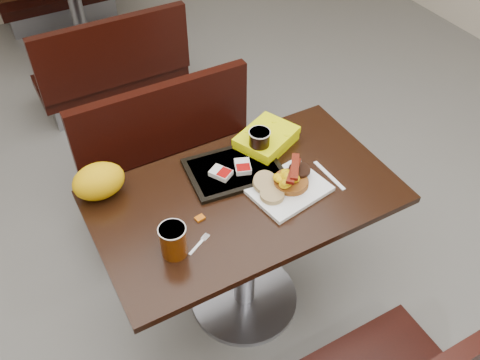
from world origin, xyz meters
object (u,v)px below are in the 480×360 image
bench_near_n (180,163)px  coffee_cup_far (259,143)px  paper_bag (99,181)px  pancake_stack (291,181)px  clamshell (266,139)px  bench_far_s (108,58)px  hashbrown_sleeve_right (243,166)px  table_near (245,253)px  fork (196,247)px  coffee_cup_near (173,241)px  knife (329,175)px  platter (288,189)px  hashbrown_sleeve_left (221,173)px  table_far (77,13)px  tray (234,169)px

bench_near_n → coffee_cup_far: coffee_cup_far is taller
bench_near_n → paper_bag: size_ratio=4.87×
pancake_stack → clamshell: bearing=80.0°
bench_far_s → hashbrown_sleeve_right: 1.83m
bench_near_n → hashbrown_sleeve_right: bearing=-84.6°
table_near → pancake_stack: pancake_stack is taller
fork → coffee_cup_far: (0.45, 0.32, 0.07)m
fork → table_near: bearing=-0.8°
coffee_cup_near → knife: size_ratio=0.67×
fork → hashbrown_sleeve_right: hashbrown_sleeve_right is taller
platter → clamshell: (0.07, 0.28, 0.03)m
knife → fork: bearing=-85.6°
coffee_cup_near → hashbrown_sleeve_left: (0.32, 0.26, -0.04)m
table_far → hashbrown_sleeve_left: bearing=-91.0°
pancake_stack → coffee_cup_near: coffee_cup_near is taller
bench_near_n → bench_far_s: size_ratio=1.00×
platter → paper_bag: paper_bag is taller
pancake_stack → tray: bearing=128.6°
knife → table_far: bearing=-174.7°
hashbrown_sleeve_left → hashbrown_sleeve_right: same height
table_far → hashbrown_sleeve_left: 2.51m
tray → coffee_cup_far: (0.14, 0.03, 0.07)m
bench_near_n → clamshell: (0.23, -0.48, 0.42)m
table_near → table_far: bearing=90.0°
bench_far_s → knife: bearing=-79.9°
hashbrown_sleeve_right → paper_bag: 0.58m
coffee_cup_near → coffee_cup_far: size_ratio=1.11×
hashbrown_sleeve_left → paper_bag: 0.48m
bench_far_s → pancake_stack: 2.01m
table_near → knife: (0.35, -0.08, 0.38)m
bench_far_s → table_far: bearing=90.0°
platter → paper_bag: (-0.66, 0.34, 0.06)m
paper_bag → coffee_cup_near: bearing=-71.5°
fork → coffee_cup_far: size_ratio=0.96×
bench_near_n → hashbrown_sleeve_right: size_ratio=11.77×
clamshell → table_far: bearing=71.2°
fork → coffee_cup_far: bearing=6.9°
bench_far_s → clamshell: 1.75m
table_far → bench_far_s: (0.00, -0.70, -0.02)m
pancake_stack → fork: 0.47m
bench_near_n → bench_far_s: same height
table_near → bench_near_n: table_near is taller
table_near → fork: bearing=-152.5°
clamshell → pancake_stack: bearing=-124.3°
bench_far_s → clamshell: size_ratio=3.99×
table_near → table_far: 2.60m
hashbrown_sleeve_right → hashbrown_sleeve_left: bearing=-164.2°
tray → hashbrown_sleeve_right: bearing=-31.0°
coffee_cup_near → knife: bearing=4.6°
coffee_cup_near → coffee_cup_far: coffee_cup_far is taller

